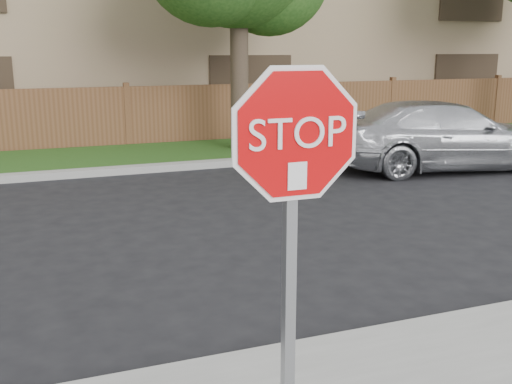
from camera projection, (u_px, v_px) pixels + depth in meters
name	position (u px, v px, depth m)	size (l,w,h in m)	color
ground	(329.00, 344.00, 5.37)	(90.00, 90.00, 0.00)	black
far_curb	(153.00, 168.00, 12.77)	(70.00, 0.30, 0.15)	gray
grass_strip	(140.00, 156.00, 14.28)	(70.00, 3.00, 0.12)	#1E4714
fence	(128.00, 118.00, 15.56)	(70.00, 0.12, 1.60)	brown
apartment_building	(97.00, 18.00, 20.00)	(35.20, 9.20, 7.20)	#9E8462
stop_sign	(294.00, 192.00, 3.24)	(1.01, 0.13, 2.55)	gray
sedan_right	(444.00, 136.00, 12.89)	(2.06, 5.06, 1.47)	#ADB0B5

